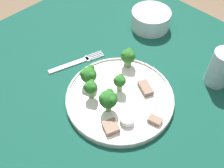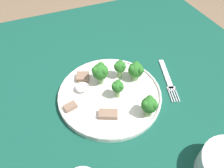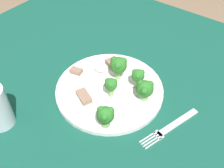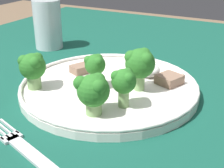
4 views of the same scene
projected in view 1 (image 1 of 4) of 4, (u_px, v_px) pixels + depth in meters
name	position (u px, v px, depth m)	size (l,w,h in m)	color
table	(122.00, 127.00, 0.76)	(1.11, 1.02, 0.74)	#114738
dinner_plate	(120.00, 98.00, 0.69)	(0.28, 0.28, 0.02)	white
fork	(76.00, 63.00, 0.78)	(0.07, 0.17, 0.00)	silver
cream_bowl	(151.00, 20.00, 0.87)	(0.13, 0.13, 0.06)	white
drinking_glass	(220.00, 70.00, 0.70)	(0.06, 0.06, 0.11)	silver
broccoli_floret_near_rim_left	(108.00, 99.00, 0.63)	(0.05, 0.05, 0.07)	#7FA866
broccoli_floret_center_left	(128.00, 56.00, 0.73)	(0.04, 0.04, 0.06)	#7FA866
broccoli_floret_back_left	(89.00, 75.00, 0.69)	(0.04, 0.04, 0.06)	#7FA866
broccoli_floret_front_left	(120.00, 81.00, 0.67)	(0.03, 0.03, 0.05)	#7FA866
broccoli_floret_center_back	(91.00, 88.00, 0.66)	(0.04, 0.03, 0.06)	#7FA866
meat_slice_front_slice	(145.00, 88.00, 0.70)	(0.05, 0.04, 0.01)	#846651
meat_slice_middle_slice	(111.00, 127.00, 0.62)	(0.05, 0.04, 0.02)	#846651
meat_slice_rear_slice	(155.00, 120.00, 0.63)	(0.04, 0.03, 0.01)	#846651
sauce_dollop	(127.00, 120.00, 0.63)	(0.04, 0.03, 0.02)	white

